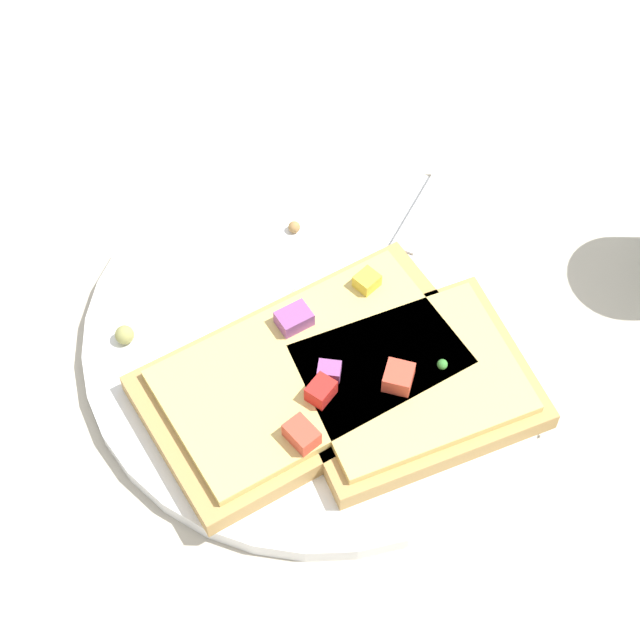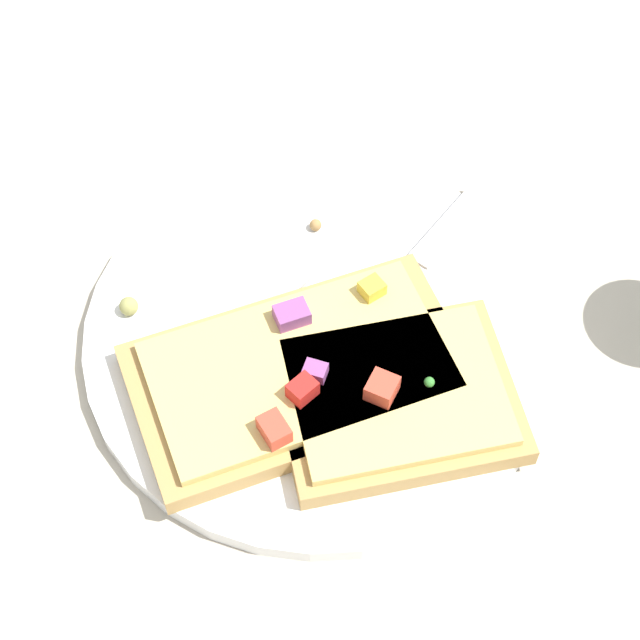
{
  "view_description": "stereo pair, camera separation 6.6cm",
  "coord_description": "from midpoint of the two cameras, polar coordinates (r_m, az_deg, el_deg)",
  "views": [
    {
      "loc": [
        0.33,
        0.16,
        0.57
      ],
      "look_at": [
        0.0,
        0.0,
        0.02
      ],
      "focal_mm": 60.0,
      "sensor_mm": 36.0,
      "label": 1
    },
    {
      "loc": [
        0.3,
        0.22,
        0.57
      ],
      "look_at": [
        0.0,
        0.0,
        0.02
      ],
      "focal_mm": 60.0,
      "sensor_mm": 36.0,
      "label": 2
    }
  ],
  "objects": [
    {
      "name": "crumb_scatter",
      "position": [
        0.66,
        -9.68,
        -1.1
      ],
      "size": [
        0.16,
        0.1,
        0.01
      ],
      "color": "#A2834D",
      "rests_on": "plate"
    },
    {
      "name": "knife",
      "position": [
        0.69,
        1.36,
        2.89
      ],
      "size": [
        0.23,
        0.02,
        0.01
      ],
      "rotation": [
        0.0,
        0.0,
        6.27
      ],
      "color": "#B7B7BC",
      "rests_on": "plate"
    },
    {
      "name": "plate",
      "position": [
        0.67,
        -2.8,
        -0.98
      ],
      "size": [
        0.29,
        0.29,
        0.01
      ],
      "color": "white",
      "rests_on": "ground"
    },
    {
      "name": "pizza_slice_corner",
      "position": [
        0.63,
        1.93,
        -3.69
      ],
      "size": [
        0.17,
        0.17,
        0.03
      ],
      "rotation": [
        0.0,
        0.0,
        5.55
      ],
      "color": "tan",
      "rests_on": "plate"
    },
    {
      "name": "fork",
      "position": [
        0.68,
        -4.68,
        1.49
      ],
      "size": [
        0.22,
        0.04,
        0.01
      ],
      "rotation": [
        0.0,
        0.0,
        6.19
      ],
      "color": "#B7B7BC",
      "rests_on": "plate"
    },
    {
      "name": "ground_plane",
      "position": [
        0.67,
        -2.78,
        -1.25
      ],
      "size": [
        4.0,
        4.0,
        0.0
      ],
      "primitive_type": "plane",
      "color": "#BCB29E"
    },
    {
      "name": "pizza_slice_main",
      "position": [
        0.63,
        -3.48,
        -3.2
      ],
      "size": [
        0.22,
        0.2,
        0.03
      ],
      "rotation": [
        0.0,
        0.0,
        2.56
      ],
      "color": "tan",
      "rests_on": "plate"
    }
  ]
}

